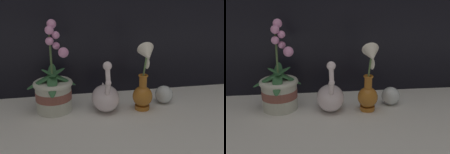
% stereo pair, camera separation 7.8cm
% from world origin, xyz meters
% --- Properties ---
extents(ground_plane, '(2.80, 2.80, 0.00)m').
position_xyz_m(ground_plane, '(0.00, 0.00, 0.00)').
color(ground_plane, silver).
extents(orchid_potted_plant, '(0.20, 0.20, 0.36)m').
position_xyz_m(orchid_potted_plant, '(-0.23, 0.12, 0.09)').
color(orchid_potted_plant, beige).
rests_on(orchid_potted_plant, ground_plane).
extents(swan_figurine, '(0.11, 0.18, 0.22)m').
position_xyz_m(swan_figurine, '(-0.02, 0.09, 0.06)').
color(swan_figurine, white).
rests_on(swan_figurine, ground_plane).
extents(blue_vase, '(0.08, 0.12, 0.28)m').
position_xyz_m(blue_vase, '(0.13, 0.06, 0.11)').
color(blue_vase, '#B26B23').
rests_on(blue_vase, ground_plane).
extents(glass_sphere, '(0.08, 0.08, 0.08)m').
position_xyz_m(glass_sphere, '(0.24, 0.11, 0.04)').
color(glass_sphere, silver).
rests_on(glass_sphere, ground_plane).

